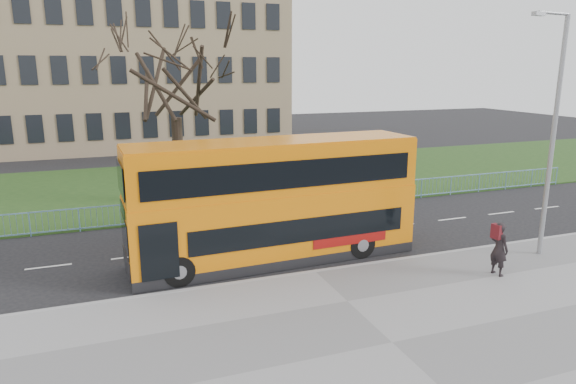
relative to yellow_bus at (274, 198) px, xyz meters
name	(u,v)px	position (x,y,z in m)	size (l,w,h in m)	color
ground	(299,259)	(0.86, -0.39, -2.44)	(120.00, 120.00, 0.00)	black
pavement	(392,344)	(0.86, -7.14, -2.38)	(80.00, 10.50, 0.12)	slate
kerb	(315,272)	(0.86, -1.94, -2.37)	(80.00, 0.20, 0.14)	gray
grass_verge	(218,183)	(0.86, 13.91, -2.40)	(80.00, 15.40, 0.08)	#1B3914
guard_railing	(251,204)	(0.86, 6.21, -1.89)	(40.00, 0.12, 1.10)	#70A1C7
bare_tree	(176,101)	(-2.14, 9.61, 3.08)	(7.61, 7.61, 10.88)	black
civic_building	(115,70)	(-4.14, 34.61, 4.56)	(30.00, 15.00, 14.00)	#897456
yellow_bus	(274,198)	(0.00, 0.00, 0.00)	(10.92, 2.98, 4.54)	orange
pedestrian	(499,249)	(6.74, -4.40, -1.36)	(0.69, 0.46, 1.91)	black
street_lamp	(552,128)	(9.68, -3.31, 2.58)	(1.89, 0.44, 8.93)	gray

